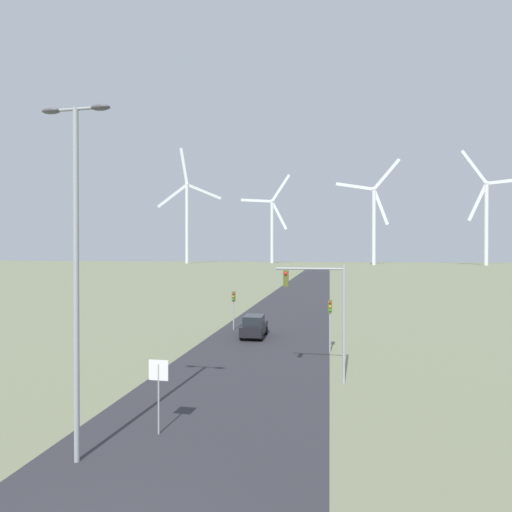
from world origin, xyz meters
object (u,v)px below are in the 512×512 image
(traffic_light_post_near_left, at_px, (234,302))
(traffic_light_post_near_right, at_px, (330,314))
(wind_turbine_left, at_px, (272,224))
(wind_turbine_center, at_px, (374,217))
(stop_sign_near, at_px, (159,382))
(car_approaching, at_px, (254,326))
(wind_turbine_right, at_px, (486,214))
(streetlamp, at_px, (76,247))
(traffic_light_mast_overhead, at_px, (321,300))
(wind_turbine_far_left, at_px, (187,214))

(traffic_light_post_near_left, height_order, traffic_light_post_near_right, traffic_light_post_near_right)
(wind_turbine_left, xyz_separation_m, wind_turbine_center, (63.36, -28.91, 1.09))
(stop_sign_near, bearing_deg, car_approaching, 89.00)
(wind_turbine_left, distance_m, wind_turbine_right, 126.41)
(streetlamp, relative_size, car_approaching, 2.90)
(traffic_light_post_near_left, bearing_deg, stop_sign_near, -84.26)
(traffic_light_post_near_left, height_order, car_approaching, traffic_light_post_near_left)
(wind_turbine_right, bearing_deg, stop_sign_near, -112.12)
(traffic_light_post_near_left, distance_m, traffic_light_mast_overhead, 15.87)
(traffic_light_mast_overhead, height_order, car_approaching, traffic_light_mast_overhead)
(stop_sign_near, xyz_separation_m, wind_turbine_right, (91.67, 225.47, 26.52))
(traffic_light_post_near_left, relative_size, traffic_light_post_near_right, 0.94)
(traffic_light_post_near_right, bearing_deg, traffic_light_post_near_left, 141.52)
(streetlamp, distance_m, traffic_light_mast_overhead, 13.02)
(streetlamp, xyz_separation_m, wind_turbine_center, (33.39, 225.83, 20.19))
(traffic_light_post_near_right, relative_size, wind_turbine_right, 0.06)
(car_approaching, height_order, wind_turbine_right, wind_turbine_right)
(traffic_light_post_near_left, relative_size, wind_turbine_left, 0.06)
(stop_sign_near, bearing_deg, wind_turbine_far_left, 110.05)
(car_approaching, xyz_separation_m, wind_turbine_left, (-32.15, 234.08, 25.47))
(streetlamp, bearing_deg, traffic_light_post_near_left, 90.58)
(traffic_light_post_near_right, distance_m, wind_turbine_center, 212.29)
(stop_sign_near, height_order, wind_turbine_center, wind_turbine_center)
(streetlamp, distance_m, wind_turbine_right, 247.26)
(traffic_light_post_near_right, bearing_deg, streetlamp, -117.16)
(car_approaching, bearing_deg, wind_turbine_center, 81.35)
(stop_sign_near, xyz_separation_m, traffic_light_mast_overhead, (6.10, 7.51, 2.47))
(stop_sign_near, distance_m, traffic_light_post_near_right, 15.53)
(wind_turbine_center, height_order, wind_turbine_right, wind_turbine_right)
(traffic_light_mast_overhead, bearing_deg, wind_turbine_far_left, 112.00)
(streetlamp, bearing_deg, wind_turbine_center, 81.59)
(wind_turbine_left, bearing_deg, wind_turbine_far_left, -161.31)
(wind_turbine_left, bearing_deg, traffic_light_post_near_right, -80.84)
(stop_sign_near, bearing_deg, wind_turbine_left, 97.19)
(wind_turbine_left, bearing_deg, traffic_light_post_near_left, -82.68)
(car_approaching, bearing_deg, wind_turbine_right, 66.21)
(wind_turbine_left, bearing_deg, stop_sign_near, -82.81)
(wind_turbine_far_left, distance_m, wind_turbine_right, 177.40)
(car_approaching, relative_size, wind_turbine_far_left, 0.05)
(stop_sign_near, bearing_deg, traffic_light_post_near_left, 95.74)
(traffic_light_post_near_left, height_order, wind_turbine_far_left, wind_turbine_far_left)
(streetlamp, bearing_deg, traffic_light_mast_overhead, 51.26)
(wind_turbine_far_left, xyz_separation_m, wind_turbine_right, (177.15, -8.70, -3.56))
(traffic_light_post_near_left, xyz_separation_m, traffic_light_mast_overhead, (8.20, -13.45, 1.92))
(streetlamp, relative_size, wind_turbine_right, 0.19)
(streetlamp, height_order, traffic_light_post_near_right, streetlamp)
(wind_turbine_center, bearing_deg, traffic_light_post_near_right, -96.79)
(traffic_light_post_near_left, xyz_separation_m, wind_turbine_center, (33.63, 202.46, 24.89))
(stop_sign_near, distance_m, wind_turbine_left, 255.49)
(traffic_light_post_near_left, bearing_deg, wind_turbine_center, 80.57)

